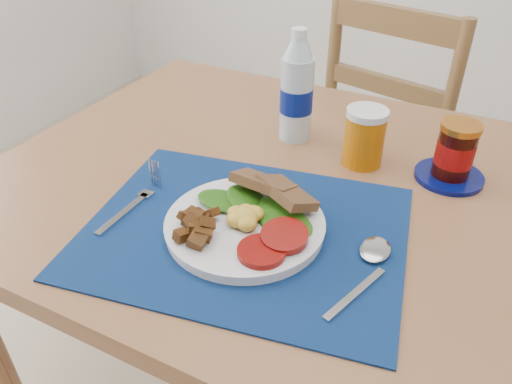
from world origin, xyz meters
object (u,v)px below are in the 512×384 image
Objects in this scene: chair_far at (398,119)px; jam_on_saucer at (454,155)px; breakfast_plate at (241,221)px; juice_glass at (364,139)px; water_bottle at (297,92)px.

chair_far reaches higher than jam_on_saucer.
breakfast_plate is 2.37× the size of juice_glass.
water_bottle is 1.84× the size of jam_on_saucer.
breakfast_plate is at bearing 99.64° from chair_far.
water_bottle reaches higher than juice_glass.
jam_on_saucer reaches higher than breakfast_plate.
jam_on_saucer is at bearing 64.01° from breakfast_plate.
juice_glass is (0.11, 0.30, 0.03)m from breakfast_plate.
chair_far is at bearing 94.06° from juice_glass.
juice_glass is at bearing 108.01° from chair_far.
breakfast_plate is 0.32m from juice_glass.
breakfast_plate is 0.42m from jam_on_saucer.
breakfast_plate is (-0.07, -0.90, 0.19)m from chair_far.
breakfast_plate is at bearing -130.78° from jam_on_saucer.
breakfast_plate is 0.35m from water_bottle.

